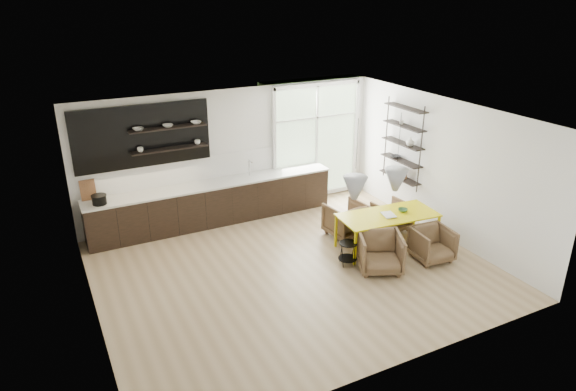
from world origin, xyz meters
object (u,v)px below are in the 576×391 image
(armchair_front_left, at_px, (380,252))
(armchair_front_right, at_px, (432,244))
(wire_stool, at_px, (348,251))
(dining_table, at_px, (388,217))
(armchair_back_right, at_px, (391,216))
(armchair_back_left, at_px, (346,220))

(armchair_front_left, xyz_separation_m, armchair_front_right, (1.13, -0.14, -0.04))
(armchair_front_left, relative_size, wire_stool, 1.75)
(dining_table, height_order, armchair_back_right, dining_table)
(armchair_back_left, height_order, armchair_back_right, armchair_back_left)
(armchair_back_left, relative_size, armchair_front_right, 1.11)
(armchair_back_right, height_order, armchair_front_left, armchair_front_left)
(armchair_back_right, distance_m, armchair_front_left, 1.83)
(armchair_back_right, relative_size, armchair_front_right, 0.97)
(dining_table, height_order, armchair_front_left, armchair_front_left)
(armchair_back_left, distance_m, armchair_front_right, 1.88)
(dining_table, relative_size, armchair_back_left, 2.59)
(armchair_back_left, height_order, armchair_front_right, armchair_back_left)
(armchair_front_left, bearing_deg, armchair_back_left, 106.33)
(armchair_front_left, height_order, armchair_front_right, armchair_front_left)
(armchair_front_left, relative_size, armchair_front_right, 1.11)
(armchair_back_left, bearing_deg, armchair_front_left, 75.58)
(wire_stool, bearing_deg, armchair_front_left, -46.08)
(armchair_back_left, relative_size, wire_stool, 1.74)
(armchair_back_left, xyz_separation_m, armchair_front_right, (0.90, -1.65, -0.03))
(armchair_back_left, relative_size, armchair_back_right, 1.14)
(armchair_front_right, relative_size, wire_stool, 1.57)
(armchair_front_right, height_order, wire_stool, armchair_front_right)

